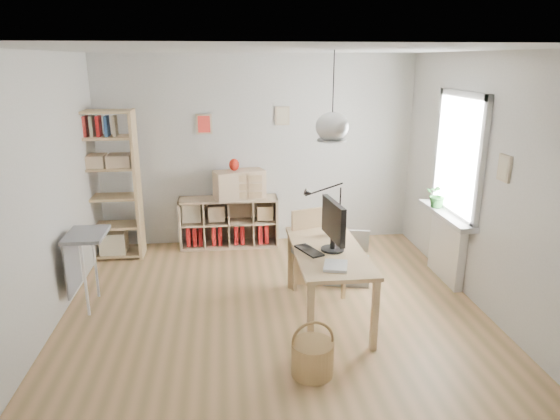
{
  "coord_description": "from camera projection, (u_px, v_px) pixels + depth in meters",
  "views": [
    {
      "loc": [
        -0.48,
        -4.84,
        2.62
      ],
      "look_at": [
        0.1,
        0.3,
        1.05
      ],
      "focal_mm": 32.0,
      "sensor_mm": 36.0,
      "label": 1
    }
  ],
  "objects": [
    {
      "name": "ground",
      "position": [
        274.0,
        311.0,
        5.41
      ],
      "size": [
        4.5,
        4.5,
        0.0
      ],
      "primitive_type": "plane",
      "color": "tan",
      "rests_on": "ground"
    },
    {
      "name": "room_shell",
      "position": [
        332.0,
        127.0,
        4.75
      ],
      "size": [
        4.5,
        4.5,
        4.5
      ],
      "color": "silver",
      "rests_on": "ground"
    },
    {
      "name": "window_unit",
      "position": [
        459.0,
        155.0,
        5.77
      ],
      "size": [
        0.07,
        1.16,
        1.46
      ],
      "color": "white",
      "rests_on": "ground"
    },
    {
      "name": "radiator",
      "position": [
        447.0,
        248.0,
        6.1
      ],
      "size": [
        0.1,
        0.8,
        0.8
      ],
      "primitive_type": "cube",
      "color": "white",
      "rests_on": "ground"
    },
    {
      "name": "windowsill",
      "position": [
        446.0,
        215.0,
        5.97
      ],
      "size": [
        0.22,
        1.2,
        0.06
      ],
      "primitive_type": "cube",
      "color": "silver",
      "rests_on": "radiator"
    },
    {
      "name": "desk",
      "position": [
        328.0,
        258.0,
        5.14
      ],
      "size": [
        0.7,
        1.5,
        0.75
      ],
      "color": "tan",
      "rests_on": "ground"
    },
    {
      "name": "cube_shelf",
      "position": [
        227.0,
        225.0,
        7.25
      ],
      "size": [
        1.4,
        0.38,
        0.72
      ],
      "color": "tan",
      "rests_on": "ground"
    },
    {
      "name": "tall_bookshelf",
      "position": [
        107.0,
        180.0,
        6.59
      ],
      "size": [
        0.8,
        0.38,
        2.0
      ],
      "color": "tan",
      "rests_on": "ground"
    },
    {
      "name": "side_table",
      "position": [
        81.0,
        249.0,
        5.33
      ],
      "size": [
        0.4,
        0.55,
        0.85
      ],
      "color": "gray",
      "rests_on": "ground"
    },
    {
      "name": "chair",
      "position": [
        316.0,
        247.0,
        5.68
      ],
      "size": [
        0.61,
        0.61,
        0.98
      ],
      "rotation": [
        0.0,
        0.0,
        0.33
      ],
      "color": "gray",
      "rests_on": "ground"
    },
    {
      "name": "wicker_basket",
      "position": [
        313.0,
        357.0,
        4.28
      ],
      "size": [
        0.37,
        0.37,
        0.51
      ],
      "rotation": [
        0.0,
        0.0,
        0.05
      ],
      "color": "#9C7946",
      "rests_on": "ground"
    },
    {
      "name": "storage_chest",
      "position": [
        347.0,
        265.0,
        6.14
      ],
      "size": [
        0.68,
        0.73,
        0.58
      ],
      "rotation": [
        0.0,
        0.0,
        -0.25
      ],
      "color": "silver",
      "rests_on": "ground"
    },
    {
      "name": "monitor",
      "position": [
        333.0,
        223.0,
        5.0
      ],
      "size": [
        0.24,
        0.59,
        0.52
      ],
      "rotation": [
        0.0,
        0.0,
        0.11
      ],
      "color": "black",
      "rests_on": "desk"
    },
    {
      "name": "keyboard",
      "position": [
        309.0,
        251.0,
        5.05
      ],
      "size": [
        0.27,
        0.39,
        0.02
      ],
      "primitive_type": "cube",
      "rotation": [
        0.0,
        0.0,
        0.4
      ],
      "color": "black",
      "rests_on": "desk"
    },
    {
      "name": "task_lamp",
      "position": [
        321.0,
        201.0,
        5.59
      ],
      "size": [
        0.47,
        0.18,
        0.5
      ],
      "color": "black",
      "rests_on": "desk"
    },
    {
      "name": "yarn_ball",
      "position": [
        334.0,
        229.0,
        5.51
      ],
      "size": [
        0.14,
        0.14,
        0.14
      ],
      "primitive_type": "sphere",
      "color": "#490919",
      "rests_on": "desk"
    },
    {
      "name": "paper_tray",
      "position": [
        336.0,
        266.0,
        4.66
      ],
      "size": [
        0.28,
        0.32,
        0.03
      ],
      "primitive_type": "cube",
      "rotation": [
        0.0,
        0.0,
        -0.27
      ],
      "color": "silver",
      "rests_on": "desk"
    },
    {
      "name": "drawer_chest",
      "position": [
        239.0,
        184.0,
        7.05
      ],
      "size": [
        0.76,
        0.5,
        0.4
      ],
      "primitive_type": "cube",
      "rotation": [
        0.0,
        0.0,
        0.28
      ],
      "color": "tan",
      "rests_on": "cube_shelf"
    },
    {
      "name": "red_vase",
      "position": [
        234.0,
        165.0,
        6.96
      ],
      "size": [
        0.14,
        0.14,
        0.17
      ],
      "primitive_type": "ellipsoid",
      "color": "#A7190D",
      "rests_on": "drawer_chest"
    },
    {
      "name": "potted_plant",
      "position": [
        438.0,
        195.0,
        6.12
      ],
      "size": [
        0.36,
        0.34,
        0.32
      ],
      "primitive_type": "imported",
      "rotation": [
        0.0,
        0.0,
        -0.39
      ],
      "color": "#215A22",
      "rests_on": "windowsill"
    }
  ]
}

